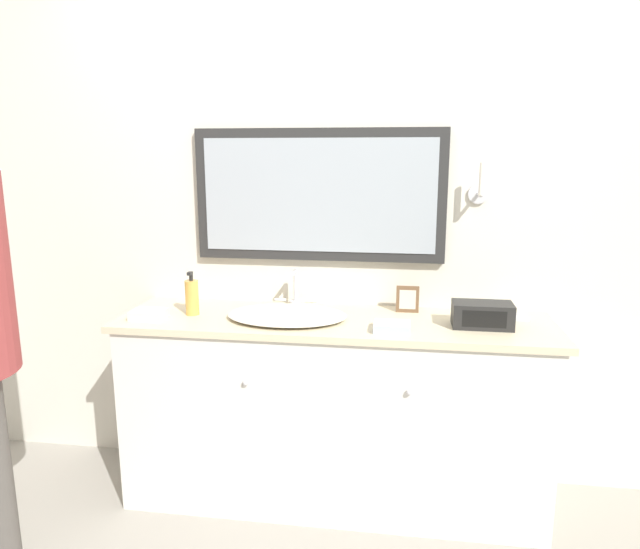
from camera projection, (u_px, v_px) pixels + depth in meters
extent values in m
plane|color=#9E998E|center=(325.00, 534.00, 2.44)|extent=(14.00, 14.00, 0.00)
cube|color=silver|center=(342.00, 222.00, 2.74)|extent=(8.00, 0.06, 2.55)
cube|color=#282828|center=(319.00, 195.00, 2.68)|extent=(1.18, 0.04, 0.62)
cube|color=#9EA8B2|center=(318.00, 196.00, 2.66)|extent=(1.09, 0.01, 0.53)
cylinder|color=silver|center=(478.00, 194.00, 2.58)|extent=(0.09, 0.01, 0.09)
cylinder|color=silver|center=(480.00, 195.00, 2.53)|extent=(0.02, 0.10, 0.02)
cylinder|color=white|center=(482.00, 179.00, 2.47)|extent=(0.02, 0.02, 0.14)
cube|color=silver|center=(333.00, 413.00, 2.63)|extent=(1.87, 0.50, 0.84)
cube|color=beige|center=(334.00, 322.00, 2.54)|extent=(1.93, 0.53, 0.03)
sphere|color=silver|center=(246.00, 383.00, 2.37)|extent=(0.02, 0.02, 0.02)
sphere|color=silver|center=(409.00, 392.00, 2.28)|extent=(0.02, 0.02, 0.02)
ellipsoid|color=silver|center=(287.00, 315.00, 2.53)|extent=(0.53, 0.38, 0.03)
cylinder|color=silver|center=(296.00, 303.00, 2.74)|extent=(0.06, 0.06, 0.03)
cylinder|color=silver|center=(296.00, 286.00, 2.72)|extent=(0.02, 0.02, 0.14)
cylinder|color=silver|center=(294.00, 273.00, 2.67)|extent=(0.02, 0.07, 0.02)
cylinder|color=white|center=(280.00, 300.00, 2.75)|extent=(0.06, 0.02, 0.02)
cylinder|color=white|center=(311.00, 301.00, 2.72)|extent=(0.05, 0.02, 0.02)
cylinder|color=gold|center=(192.00, 298.00, 2.59)|extent=(0.06, 0.06, 0.16)
cylinder|color=black|center=(191.00, 277.00, 2.57)|extent=(0.02, 0.02, 0.04)
cube|color=black|center=(190.00, 273.00, 2.55)|extent=(0.02, 0.03, 0.01)
cube|color=black|center=(482.00, 315.00, 2.41)|extent=(0.25, 0.14, 0.11)
cube|color=black|center=(484.00, 319.00, 2.34)|extent=(0.18, 0.01, 0.07)
cube|color=brown|center=(408.00, 299.00, 2.63)|extent=(0.10, 0.01, 0.12)
cube|color=beige|center=(408.00, 300.00, 2.62)|extent=(0.07, 0.00, 0.09)
cube|color=silver|center=(149.00, 315.00, 2.53)|extent=(0.14, 0.12, 0.04)
cube|color=#A8B7C6|center=(392.00, 327.00, 2.36)|extent=(0.15, 0.12, 0.03)
cube|color=silver|center=(510.00, 316.00, 2.56)|extent=(0.14, 0.12, 0.01)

